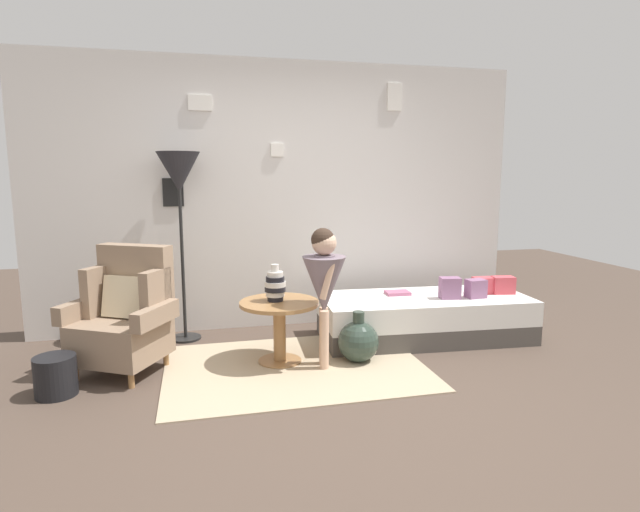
{
  "coord_description": "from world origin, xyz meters",
  "views": [
    {
      "loc": [
        -0.83,
        -3.13,
        1.52
      ],
      "look_at": [
        0.15,
        0.95,
        0.85
      ],
      "focal_mm": 28.92,
      "sensor_mm": 36.0,
      "label": 1
    }
  ],
  "objects_px": {
    "daybed": "(424,317)",
    "demijohn_near": "(358,341)",
    "side_table": "(279,318)",
    "floor_lamp": "(179,179)",
    "book_on_daybed": "(398,293)",
    "armchair": "(125,316)",
    "vase_striped": "(275,286)",
    "person_child": "(324,280)",
    "magazine_basket": "(56,376)"
  },
  "relations": [
    {
      "from": "daybed",
      "to": "vase_striped",
      "type": "relative_size",
      "value": 6.52
    },
    {
      "from": "armchair",
      "to": "floor_lamp",
      "type": "distance_m",
      "value": 1.31
    },
    {
      "from": "side_table",
      "to": "vase_striped",
      "type": "distance_m",
      "value": 0.26
    },
    {
      "from": "armchair",
      "to": "vase_striped",
      "type": "relative_size",
      "value": 3.25
    },
    {
      "from": "vase_striped",
      "to": "person_child",
      "type": "relative_size",
      "value": 0.27
    },
    {
      "from": "armchair",
      "to": "demijohn_near",
      "type": "bearing_deg",
      "value": -7.81
    },
    {
      "from": "floor_lamp",
      "to": "person_child",
      "type": "bearing_deg",
      "value": -42.3
    },
    {
      "from": "vase_striped",
      "to": "magazine_basket",
      "type": "xyz_separation_m",
      "value": [
        -1.58,
        -0.29,
        -0.5
      ]
    },
    {
      "from": "person_child",
      "to": "demijohn_near",
      "type": "height_order",
      "value": "person_child"
    },
    {
      "from": "armchair",
      "to": "book_on_daybed",
      "type": "relative_size",
      "value": 4.41
    },
    {
      "from": "floor_lamp",
      "to": "demijohn_near",
      "type": "xyz_separation_m",
      "value": [
        1.39,
        -0.93,
        -1.3
      ]
    },
    {
      "from": "armchair",
      "to": "person_child",
      "type": "xyz_separation_m",
      "value": [
        1.51,
        -0.3,
        0.27
      ]
    },
    {
      "from": "armchair",
      "to": "book_on_daybed",
      "type": "height_order",
      "value": "armchair"
    },
    {
      "from": "vase_striped",
      "to": "floor_lamp",
      "type": "bearing_deg",
      "value": 133.36
    },
    {
      "from": "side_table",
      "to": "magazine_basket",
      "type": "relative_size",
      "value": 2.28
    },
    {
      "from": "floor_lamp",
      "to": "person_child",
      "type": "relative_size",
      "value": 1.54
    },
    {
      "from": "armchair",
      "to": "side_table",
      "type": "bearing_deg",
      "value": -5.61
    },
    {
      "from": "armchair",
      "to": "person_child",
      "type": "height_order",
      "value": "person_child"
    },
    {
      "from": "floor_lamp",
      "to": "magazine_basket",
      "type": "relative_size",
      "value": 6.12
    },
    {
      "from": "armchair",
      "to": "side_table",
      "type": "distance_m",
      "value": 1.19
    },
    {
      "from": "daybed",
      "to": "floor_lamp",
      "type": "relative_size",
      "value": 1.14
    },
    {
      "from": "floor_lamp",
      "to": "armchair",
      "type": "bearing_deg",
      "value": -121.83
    },
    {
      "from": "book_on_daybed",
      "to": "side_table",
      "type": "bearing_deg",
      "value": -159.66
    },
    {
      "from": "daybed",
      "to": "vase_striped",
      "type": "xyz_separation_m",
      "value": [
        -1.44,
        -0.28,
        0.44
      ]
    },
    {
      "from": "demijohn_near",
      "to": "armchair",
      "type": "bearing_deg",
      "value": 172.19
    },
    {
      "from": "book_on_daybed",
      "to": "magazine_basket",
      "type": "bearing_deg",
      "value": -165.81
    },
    {
      "from": "armchair",
      "to": "magazine_basket",
      "type": "height_order",
      "value": "armchair"
    },
    {
      "from": "armchair",
      "to": "person_child",
      "type": "distance_m",
      "value": 1.56
    },
    {
      "from": "side_table",
      "to": "floor_lamp",
      "type": "height_order",
      "value": "floor_lamp"
    },
    {
      "from": "vase_striped",
      "to": "book_on_daybed",
      "type": "relative_size",
      "value": 1.36
    },
    {
      "from": "side_table",
      "to": "book_on_daybed",
      "type": "height_order",
      "value": "side_table"
    },
    {
      "from": "book_on_daybed",
      "to": "magazine_basket",
      "type": "relative_size",
      "value": 0.79
    },
    {
      "from": "armchair",
      "to": "floor_lamp",
      "type": "relative_size",
      "value": 0.57
    },
    {
      "from": "floor_lamp",
      "to": "demijohn_near",
      "type": "bearing_deg",
      "value": -33.92
    },
    {
      "from": "floor_lamp",
      "to": "side_table",
      "type": "bearing_deg",
      "value": -46.5
    },
    {
      "from": "person_child",
      "to": "book_on_daybed",
      "type": "relative_size",
      "value": 5.06
    },
    {
      "from": "side_table",
      "to": "person_child",
      "type": "bearing_deg",
      "value": -29.81
    },
    {
      "from": "book_on_daybed",
      "to": "magazine_basket",
      "type": "xyz_separation_m",
      "value": [
        -2.8,
        -0.71,
        -0.28
      ]
    },
    {
      "from": "daybed",
      "to": "demijohn_near",
      "type": "distance_m",
      "value": 0.9
    },
    {
      "from": "magazine_basket",
      "to": "book_on_daybed",
      "type": "bearing_deg",
      "value": 14.19
    },
    {
      "from": "side_table",
      "to": "demijohn_near",
      "type": "xyz_separation_m",
      "value": [
        0.63,
        -0.13,
        -0.2
      ]
    },
    {
      "from": "floor_lamp",
      "to": "person_child",
      "type": "distance_m",
      "value": 1.65
    },
    {
      "from": "demijohn_near",
      "to": "magazine_basket",
      "type": "relative_size",
      "value": 1.5
    },
    {
      "from": "person_child",
      "to": "demijohn_near",
      "type": "distance_m",
      "value": 0.62
    },
    {
      "from": "floor_lamp",
      "to": "book_on_daybed",
      "type": "bearing_deg",
      "value": -10.38
    },
    {
      "from": "side_table",
      "to": "vase_striped",
      "type": "relative_size",
      "value": 2.14
    },
    {
      "from": "armchair",
      "to": "magazine_basket",
      "type": "distance_m",
      "value": 0.65
    },
    {
      "from": "side_table",
      "to": "vase_striped",
      "type": "height_order",
      "value": "vase_striped"
    },
    {
      "from": "daybed",
      "to": "magazine_basket",
      "type": "relative_size",
      "value": 6.96
    },
    {
      "from": "daybed",
      "to": "vase_striped",
      "type": "bearing_deg",
      "value": -168.89
    }
  ]
}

